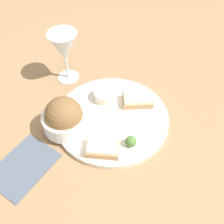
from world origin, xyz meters
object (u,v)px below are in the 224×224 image
object	(u,v)px
cheese_toast_near	(138,99)
sauce_ramekin	(104,95)
wine_glass	(64,48)
cheese_toast_far	(103,148)
napkin	(23,166)
salad_bowl	(64,117)

from	to	relation	value
cheese_toast_near	sauce_ramekin	bearing A→B (deg)	25.27
sauce_ramekin	wine_glass	distance (m)	0.18
wine_glass	cheese_toast_far	bearing A→B (deg)	146.96
cheese_toast_far	napkin	world-z (taller)	cheese_toast_far
cheese_toast_far	cheese_toast_near	bearing A→B (deg)	-85.67
cheese_toast_near	wine_glass	bearing A→B (deg)	4.84
salad_bowl	sauce_ramekin	world-z (taller)	salad_bowl
cheese_toast_near	napkin	distance (m)	0.35
cheese_toast_far	salad_bowl	bearing A→B (deg)	-2.47
salad_bowl	sauce_ramekin	bearing A→B (deg)	-99.84
cheese_toast_far	napkin	distance (m)	0.20
sauce_ramekin	cheese_toast_far	size ratio (longest dim) A/B	0.63
salad_bowl	cheese_toast_near	distance (m)	0.22
salad_bowl	wine_glass	world-z (taller)	wine_glass
cheese_toast_near	wine_glass	world-z (taller)	wine_glass
sauce_ramekin	cheese_toast_near	world-z (taller)	sauce_ramekin
salad_bowl	cheese_toast_far	world-z (taller)	salad_bowl
cheese_toast_near	cheese_toast_far	world-z (taller)	same
cheese_toast_near	wine_glass	distance (m)	0.26
cheese_toast_near	cheese_toast_far	size ratio (longest dim) A/B	1.03
salad_bowl	cheese_toast_near	bearing A→B (deg)	-121.40
sauce_ramekin	cheese_toast_near	bearing A→B (deg)	-154.73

